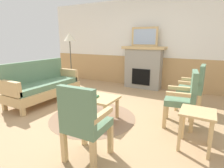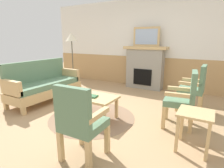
% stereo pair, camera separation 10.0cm
% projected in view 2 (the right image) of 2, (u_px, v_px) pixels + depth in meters
% --- Properties ---
extents(ground_plane, '(14.00, 14.00, 0.00)m').
position_uv_depth(ground_plane, '(103.00, 113.00, 3.69)').
color(ground_plane, tan).
extents(wall_back, '(7.20, 0.14, 2.70)m').
position_uv_depth(wall_back, '(149.00, 45.00, 5.55)').
color(wall_back, white).
rests_on(wall_back, ground_plane).
extents(fireplace, '(1.30, 0.44, 1.28)m').
position_uv_depth(fireplace, '(145.00, 67.00, 5.50)').
color(fireplace, gray).
rests_on(fireplace, ground_plane).
extents(framed_picture, '(0.80, 0.04, 0.56)m').
position_uv_depth(framed_picture, '(146.00, 37.00, 5.28)').
color(framed_picture, tan).
rests_on(framed_picture, fireplace).
extents(couch, '(0.70, 1.80, 0.98)m').
position_uv_depth(couch, '(44.00, 85.00, 4.40)').
color(couch, tan).
rests_on(couch, ground_plane).
extents(coffee_table, '(0.96, 0.56, 0.44)m').
position_uv_depth(coffee_table, '(92.00, 98.00, 3.42)').
color(coffee_table, tan).
rests_on(coffee_table, ground_plane).
extents(round_rug, '(1.66, 1.66, 0.01)m').
position_uv_depth(round_rug, '(92.00, 117.00, 3.51)').
color(round_rug, '#896B51').
rests_on(round_rug, ground_plane).
extents(book_on_table, '(0.19, 0.18, 0.03)m').
position_uv_depth(book_on_table, '(92.00, 96.00, 3.33)').
color(book_on_table, '#33663D').
rests_on(book_on_table, coffee_table).
extents(armchair_near_fireplace, '(0.49, 0.49, 0.98)m').
position_uv_depth(armchair_near_fireplace, '(195.00, 86.00, 3.72)').
color(armchair_near_fireplace, tan).
rests_on(armchair_near_fireplace, ground_plane).
extents(armchair_by_window_left, '(0.54, 0.54, 0.98)m').
position_uv_depth(armchair_by_window_left, '(184.00, 97.00, 3.02)').
color(armchair_by_window_left, tan).
rests_on(armchair_by_window_left, ground_plane).
extents(armchair_front_left, '(0.50, 0.50, 0.98)m').
position_uv_depth(armchair_front_left, '(80.00, 120.00, 2.15)').
color(armchair_front_left, tan).
rests_on(armchair_front_left, ground_plane).
extents(side_table, '(0.44, 0.44, 0.55)m').
position_uv_depth(side_table, '(195.00, 120.00, 2.39)').
color(side_table, tan).
rests_on(side_table, ground_plane).
extents(floor_lamp_by_couch, '(0.36, 0.36, 1.68)m').
position_uv_depth(floor_lamp_by_couch, '(72.00, 41.00, 5.43)').
color(floor_lamp_by_couch, '#332D28').
rests_on(floor_lamp_by_couch, ground_plane).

